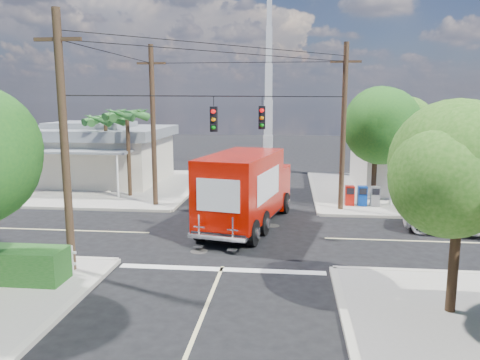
# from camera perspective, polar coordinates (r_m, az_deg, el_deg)

# --- Properties ---
(ground) EXTENTS (120.00, 120.00, 0.00)m
(ground) POSITION_cam_1_polar(r_m,az_deg,el_deg) (21.26, -0.58, -6.77)
(ground) COLOR black
(ground) RESTS_ON ground
(sidewalk_ne) EXTENTS (14.12, 14.12, 0.14)m
(sidewalk_ne) POSITION_cam_1_polar(r_m,az_deg,el_deg) (32.81, 21.02, -1.38)
(sidewalk_ne) COLOR #9B968C
(sidewalk_ne) RESTS_ON ground
(sidewalk_nw) EXTENTS (14.12, 14.12, 0.14)m
(sidewalk_nw) POSITION_cam_1_polar(r_m,az_deg,el_deg) (34.36, -16.69, -0.65)
(sidewalk_nw) COLOR #9B968C
(sidewalk_nw) RESTS_ON ground
(road_markings) EXTENTS (32.00, 32.00, 0.01)m
(road_markings) POSITION_cam_1_polar(r_m,az_deg,el_deg) (19.87, -1.08, -7.97)
(road_markings) COLOR beige
(road_markings) RESTS_ON ground
(building_ne) EXTENTS (11.80, 10.20, 4.50)m
(building_ne) POSITION_cam_1_polar(r_m,az_deg,el_deg) (33.96, 23.44, 2.67)
(building_ne) COLOR beige
(building_ne) RESTS_ON sidewalk_ne
(building_nw) EXTENTS (10.80, 10.20, 4.30)m
(building_nw) POSITION_cam_1_polar(r_m,az_deg,el_deg) (35.93, -17.54, 3.22)
(building_nw) COLOR beige
(building_nw) RESTS_ON sidewalk_nw
(radio_tower) EXTENTS (0.80, 0.80, 17.00)m
(radio_tower) POSITION_cam_1_polar(r_m,az_deg,el_deg) (40.28, 3.49, 9.20)
(radio_tower) COLOR silver
(radio_tower) RESTS_ON ground
(tree_ne_front) EXTENTS (4.21, 4.14, 6.66)m
(tree_ne_front) POSITION_cam_1_polar(r_m,az_deg,el_deg) (27.45, 16.35, 6.70)
(tree_ne_front) COLOR #422D1C
(tree_ne_front) RESTS_ON sidewalk_ne
(tree_ne_back) EXTENTS (3.77, 3.66, 5.82)m
(tree_ne_back) POSITION_cam_1_polar(r_m,az_deg,el_deg) (30.18, 20.45, 5.63)
(tree_ne_back) COLOR #422D1C
(tree_ne_back) RESTS_ON sidewalk_ne
(tree_se) EXTENTS (3.67, 3.54, 5.62)m
(tree_se) POSITION_cam_1_polar(r_m,az_deg,el_deg) (13.94, 25.41, 0.47)
(tree_se) COLOR #422D1C
(tree_se) RESTS_ON sidewalk_se
(palm_nw_front) EXTENTS (3.01, 3.08, 5.59)m
(palm_nw_front) POSITION_cam_1_polar(r_m,az_deg,el_deg) (29.46, -13.60, 7.55)
(palm_nw_front) COLOR #422D1C
(palm_nw_front) RESTS_ON sidewalk_nw
(palm_nw_back) EXTENTS (3.01, 3.08, 5.19)m
(palm_nw_back) POSITION_cam_1_polar(r_m,az_deg,el_deg) (31.59, -16.10, 6.90)
(palm_nw_back) COLOR #422D1C
(palm_nw_back) RESTS_ON sidewalk_nw
(utility_poles) EXTENTS (12.00, 10.68, 9.00)m
(utility_poles) POSITION_cam_1_polar(r_m,az_deg,el_deg) (22.24, -4.19, 6.19)
(utility_poles) COLOR #473321
(utility_poles) RESTS_ON ground
(vending_boxes) EXTENTS (1.90, 0.50, 1.10)m
(vending_boxes) POSITION_cam_1_polar(r_m,az_deg,el_deg) (27.29, 14.68, -1.87)
(vending_boxes) COLOR #AB130A
(vending_boxes) RESTS_ON sidewalk_ne
(delivery_truck) EXTENTS (4.16, 8.66, 3.61)m
(delivery_truck) POSITION_cam_1_polar(r_m,az_deg,el_deg) (22.32, 0.77, -1.13)
(delivery_truck) COLOR black
(delivery_truck) RESTS_ON ground
(parked_car) EXTENTS (5.95, 3.77, 1.53)m
(parked_car) POSITION_cam_1_polar(r_m,az_deg,el_deg) (23.90, 25.80, -4.01)
(parked_car) COLOR silver
(parked_car) RESTS_ON ground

